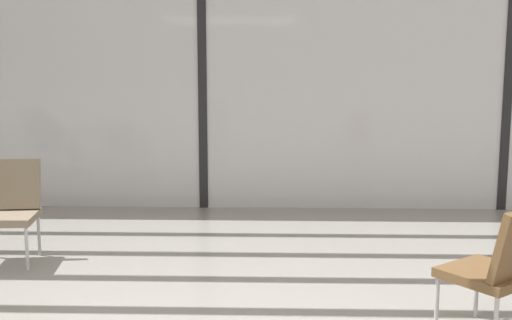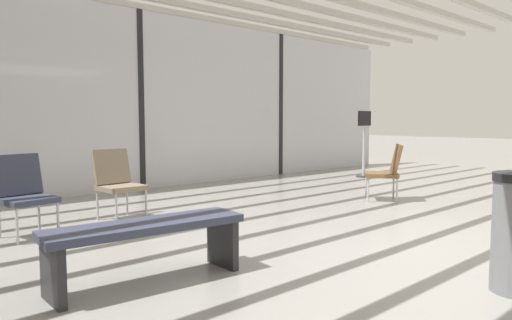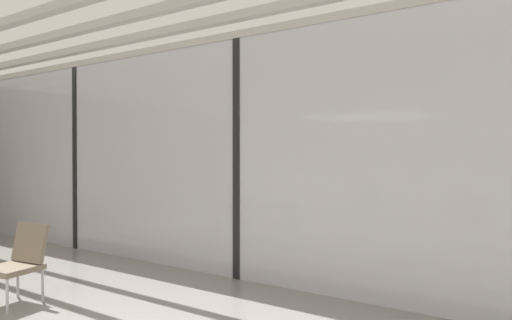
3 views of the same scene
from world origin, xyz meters
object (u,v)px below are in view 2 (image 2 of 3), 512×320
Objects in this scene: lounge_chair_0 at (24,190)px; waiting_bench at (147,236)px; lounge_chair_2 at (387,169)px; info_sign at (364,146)px; lounge_chair_3 at (117,180)px.

waiting_bench is (0.28, -2.15, -0.13)m from lounge_chair_0.
lounge_chair_0 and lounge_chair_2 have the same top height.
waiting_bench is at bearing -157.43° from info_sign.
lounge_chair_0 reaches higher than waiting_bench.
lounge_chair_0 is 1.00× the size of lounge_chair_2.
info_sign is at bearing -176.28° from lounge_chair_2.
waiting_bench is (-4.53, -0.81, -0.13)m from lounge_chair_2.
waiting_bench is 7.34m from info_sign.
info_sign is at bearing -2.52° from lounge_chair_3.
lounge_chair_3 reaches higher than waiting_bench.
info_sign is (6.77, 2.81, 0.32)m from waiting_bench.
lounge_chair_0 is at bearing -53.71° from lounge_chair_2.
lounge_chair_3 is 5.95m from info_sign.
lounge_chair_0 is 4.99m from lounge_chair_2.
info_sign reaches higher than lounge_chair_3.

